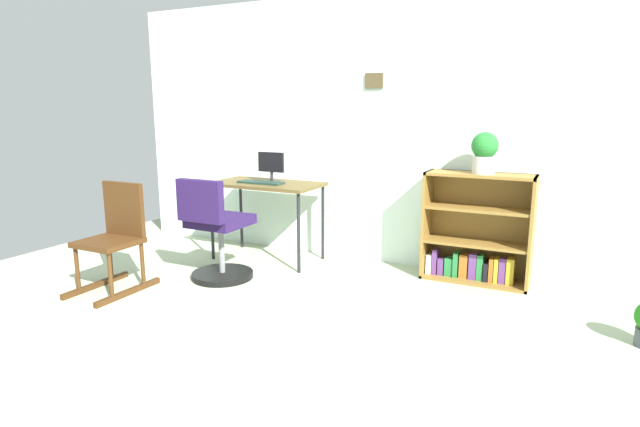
{
  "coord_description": "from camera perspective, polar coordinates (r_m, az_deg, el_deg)",
  "views": [
    {
      "loc": [
        1.73,
        -2.39,
        1.44
      ],
      "look_at": [
        -0.02,
        1.12,
        0.63
      ],
      "focal_mm": 29.19,
      "sensor_mm": 36.0,
      "label": 1
    }
  ],
  "objects": [
    {
      "name": "bookshelf_low",
      "position": [
        4.52,
        16.82,
        -2.19
      ],
      "size": [
        0.87,
        0.3,
        0.91
      ],
      "color": "olive",
      "rests_on": "ground_plane"
    },
    {
      "name": "potted_plant_on_shelf",
      "position": [
        4.36,
        17.59,
        6.47
      ],
      "size": [
        0.21,
        0.21,
        0.33
      ],
      "color": "#B7B2A8",
      "rests_on": "bookshelf_low"
    },
    {
      "name": "office_chair",
      "position": [
        4.41,
        -11.29,
        -2.41
      ],
      "size": [
        0.52,
        0.55,
        0.88
      ],
      "color": "black",
      "rests_on": "ground_plane"
    },
    {
      "name": "monitor",
      "position": [
        4.9,
        -5.37,
        5.14
      ],
      "size": [
        0.27,
        0.16,
        0.28
      ],
      "color": "#262628",
      "rests_on": "desk"
    },
    {
      "name": "keyboard",
      "position": [
        4.84,
        -6.51,
        3.4
      ],
      "size": [
        0.44,
        0.15,
        0.02
      ],
      "primitive_type": "cube",
      "color": "#1B2F27",
      "rests_on": "desk"
    },
    {
      "name": "ground_plane",
      "position": [
        3.28,
        -8.73,
        -14.51
      ],
      "size": [
        6.24,
        6.24,
        0.0
      ],
      "primitive_type": "plane",
      "color": "#9DAD8D"
    },
    {
      "name": "desk",
      "position": [
        4.9,
        -5.86,
        2.67
      ],
      "size": [
        1.02,
        0.56,
        0.74
      ],
      "color": "brown",
      "rests_on": "ground_plane"
    },
    {
      "name": "rocking_chair",
      "position": [
        4.42,
        -21.53,
        -2.31
      ],
      "size": [
        0.42,
        0.64,
        0.85
      ],
      "color": "#442811",
      "rests_on": "ground_plane"
    },
    {
      "name": "wall_back",
      "position": [
        4.86,
        5.72,
        8.99
      ],
      "size": [
        5.2,
        0.12,
        2.44
      ],
      "color": "silver",
      "rests_on": "ground_plane"
    }
  ]
}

